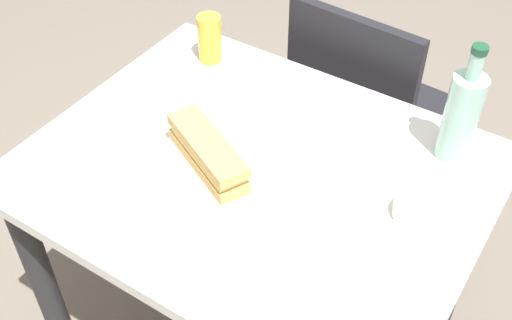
{
  "coord_description": "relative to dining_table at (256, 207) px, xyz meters",
  "views": [
    {
      "loc": [
        0.54,
        -0.83,
        1.67
      ],
      "look_at": [
        0.0,
        0.0,
        0.74
      ],
      "focal_mm": 45.21,
      "sensor_mm": 36.0,
      "label": 1
    }
  ],
  "objects": [
    {
      "name": "dining_table",
      "position": [
        0.0,
        0.0,
        0.0
      ],
      "size": [
        0.96,
        0.76,
        0.72
      ],
      "color": "silver",
      "rests_on": "ground"
    },
    {
      "name": "chair_far",
      "position": [
        -0.01,
        0.57,
        -0.11
      ],
      "size": [
        0.42,
        0.42,
        0.84
      ],
      "color": "black",
      "rests_on": "ground"
    },
    {
      "name": "plate_near",
      "position": [
        -0.08,
        -0.06,
        0.14
      ],
      "size": [
        0.25,
        0.25,
        0.01
      ],
      "primitive_type": "cylinder",
      "color": "silver",
      "rests_on": "dining_table"
    },
    {
      "name": "baguette_sandwich_near",
      "position": [
        -0.08,
        -0.06,
        0.18
      ],
      "size": [
        0.24,
        0.17,
        0.07
      ],
      "color": "tan",
      "rests_on": "plate_near"
    },
    {
      "name": "knife_near",
      "position": [
        -0.06,
        -0.01,
        0.15
      ],
      "size": [
        0.16,
        0.1,
        0.01
      ],
      "color": "silver",
      "rests_on": "plate_near"
    },
    {
      "name": "water_bottle",
      "position": [
        0.33,
        0.26,
        0.24
      ],
      "size": [
        0.07,
        0.07,
        0.28
      ],
      "color": "#99C6B7",
      "rests_on": "dining_table"
    },
    {
      "name": "beer_glass",
      "position": [
        -0.32,
        0.27,
        0.19
      ],
      "size": [
        0.06,
        0.06,
        0.12
      ],
      "primitive_type": "cylinder",
      "color": "gold",
      "rests_on": "dining_table"
    },
    {
      "name": "olive_bowl",
      "position": [
        0.34,
        0.05,
        0.14
      ],
      "size": [
        0.09,
        0.09,
        0.03
      ],
      "primitive_type": "cylinder",
      "color": "silver",
      "rests_on": "dining_table"
    },
    {
      "name": "paper_napkin",
      "position": [
        -0.34,
        -0.11,
        0.13
      ],
      "size": [
        0.16,
        0.16,
        0.0
      ],
      "primitive_type": "cube",
      "rotation": [
        0.0,
        0.0,
        0.13
      ],
      "color": "white",
      "rests_on": "dining_table"
    }
  ]
}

